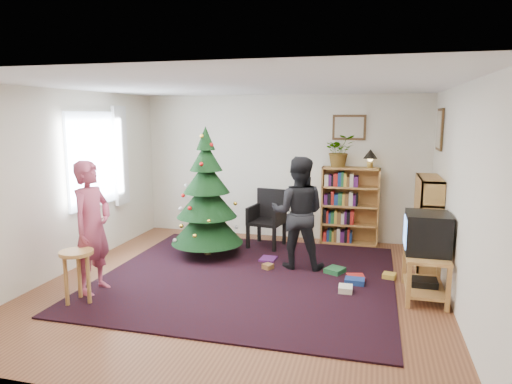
% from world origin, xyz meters
% --- Properties ---
extents(floor, '(5.00, 5.00, 0.00)m').
position_xyz_m(floor, '(0.00, 0.00, 0.00)').
color(floor, brown).
rests_on(floor, ground).
extents(ceiling, '(5.00, 5.00, 0.00)m').
position_xyz_m(ceiling, '(0.00, 0.00, 2.50)').
color(ceiling, white).
rests_on(ceiling, wall_back).
extents(wall_back, '(5.00, 0.02, 2.50)m').
position_xyz_m(wall_back, '(0.00, 2.50, 1.25)').
color(wall_back, silver).
rests_on(wall_back, floor).
extents(wall_front, '(5.00, 0.02, 2.50)m').
position_xyz_m(wall_front, '(0.00, -2.50, 1.25)').
color(wall_front, silver).
rests_on(wall_front, floor).
extents(wall_left, '(0.02, 5.00, 2.50)m').
position_xyz_m(wall_left, '(-2.50, 0.00, 1.25)').
color(wall_left, silver).
rests_on(wall_left, floor).
extents(wall_right, '(0.02, 5.00, 2.50)m').
position_xyz_m(wall_right, '(2.50, 0.00, 1.25)').
color(wall_right, silver).
rests_on(wall_right, floor).
extents(rug, '(3.80, 3.60, 0.02)m').
position_xyz_m(rug, '(0.00, 0.30, 0.01)').
color(rug, black).
rests_on(rug, floor).
extents(window_pane, '(0.04, 1.20, 1.40)m').
position_xyz_m(window_pane, '(-2.47, 0.60, 1.50)').
color(window_pane, silver).
rests_on(window_pane, wall_left).
extents(curtain, '(0.06, 0.35, 1.60)m').
position_xyz_m(curtain, '(-2.43, 1.30, 1.50)').
color(curtain, silver).
rests_on(curtain, wall_left).
extents(picture_back, '(0.55, 0.03, 0.42)m').
position_xyz_m(picture_back, '(1.15, 2.48, 1.95)').
color(picture_back, '#4C3319').
rests_on(picture_back, wall_back).
extents(picture_right, '(0.03, 0.50, 0.60)m').
position_xyz_m(picture_right, '(2.48, 1.75, 1.95)').
color(picture_right, '#4C3319').
rests_on(picture_right, wall_right).
extents(christmas_tree, '(1.10, 1.10, 1.99)m').
position_xyz_m(christmas_tree, '(-0.87, 1.08, 0.83)').
color(christmas_tree, '#3F2816').
rests_on(christmas_tree, rug).
extents(bookshelf_back, '(0.95, 0.30, 1.30)m').
position_xyz_m(bookshelf_back, '(1.21, 2.34, 0.66)').
color(bookshelf_back, '#B58540').
rests_on(bookshelf_back, floor).
extents(bookshelf_right, '(0.30, 0.95, 1.30)m').
position_xyz_m(bookshelf_right, '(2.34, 1.39, 0.66)').
color(bookshelf_right, '#B58540').
rests_on(bookshelf_right, floor).
extents(tv_stand, '(0.48, 0.86, 0.55)m').
position_xyz_m(tv_stand, '(2.22, 0.22, 0.32)').
color(tv_stand, '#B58540').
rests_on(tv_stand, floor).
extents(crt_tv, '(0.50, 0.54, 0.47)m').
position_xyz_m(crt_tv, '(2.22, 0.22, 0.79)').
color(crt_tv, black).
rests_on(crt_tv, tv_stand).
extents(armchair, '(0.59, 0.60, 0.94)m').
position_xyz_m(armchair, '(-0.09, 1.85, 0.51)').
color(armchair, black).
rests_on(armchair, rug).
extents(stool, '(0.38, 0.38, 0.63)m').
position_xyz_m(stool, '(-1.66, -1.01, 0.49)').
color(stool, '#B58540').
rests_on(stool, floor).
extents(person_standing, '(0.44, 0.62, 1.63)m').
position_xyz_m(person_standing, '(-1.69, -0.64, 0.81)').
color(person_standing, '#AA445F').
rests_on(person_standing, rug).
extents(person_by_chair, '(0.80, 0.64, 1.59)m').
position_xyz_m(person_by_chair, '(0.57, 0.88, 0.80)').
color(person_by_chair, black).
rests_on(person_by_chair, rug).
extents(potted_plant, '(0.59, 0.55, 0.54)m').
position_xyz_m(potted_plant, '(1.01, 2.34, 1.57)').
color(potted_plant, gray).
rests_on(potted_plant, bookshelf_back).
extents(table_lamp, '(0.23, 0.23, 0.31)m').
position_xyz_m(table_lamp, '(1.51, 2.34, 1.51)').
color(table_lamp, '#A57F33').
rests_on(table_lamp, bookshelf_back).
extents(floor_clutter, '(1.93, 1.18, 0.08)m').
position_xyz_m(floor_clutter, '(1.05, 0.60, 0.04)').
color(floor_clutter, '#A51E19').
rests_on(floor_clutter, rug).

